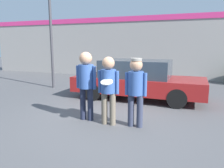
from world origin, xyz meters
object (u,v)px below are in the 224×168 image
parked_car_near (137,80)px  street_lamp (53,6)px  person_middle_with_frisbee (108,85)px  person_right (136,86)px  person_left (86,79)px

parked_car_near → street_lamp: 5.02m
person_middle_with_frisbee → street_lamp: street_lamp is taller
person_right → street_lamp: bearing=143.2°
person_right → person_middle_with_frisbee: bearing=-172.5°
person_left → parked_car_near: bearing=76.4°
person_middle_with_frisbee → street_lamp: 5.98m
person_middle_with_frisbee → parked_car_near: person_middle_with_frisbee is taller
person_middle_with_frisbee → person_right: 0.67m
parked_car_near → street_lamp: size_ratio=0.78×
street_lamp → person_middle_with_frisbee: bearing=-41.7°
person_right → parked_car_near: bearing=103.3°
person_left → person_right: person_left is taller
person_right → parked_car_near: size_ratio=0.36×
person_left → person_middle_with_frisbee: size_ratio=1.06×
parked_car_near → person_left: bearing=-103.6°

